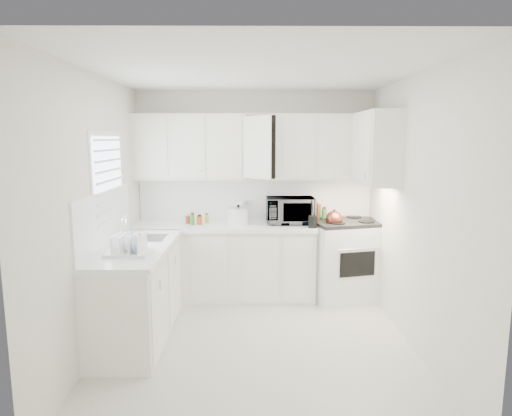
{
  "coord_description": "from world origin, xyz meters",
  "views": [
    {
      "loc": [
        -0.04,
        -4.08,
        2.0
      ],
      "look_at": [
        0.0,
        0.7,
        1.25
      ],
      "focal_mm": 31.0,
      "sensor_mm": 36.0,
      "label": 1
    }
  ],
  "objects_px": {
    "tea_kettle": "(334,218)",
    "utensil_crock": "(313,213)",
    "dish_rack": "(128,243)",
    "rice_cooker": "(238,215)",
    "stove": "(345,249)",
    "microwave": "(290,208)"
  },
  "relations": [
    {
      "from": "tea_kettle",
      "to": "utensil_crock",
      "type": "relative_size",
      "value": 0.73
    },
    {
      "from": "tea_kettle",
      "to": "dish_rack",
      "type": "bearing_deg",
      "value": -140.31
    },
    {
      "from": "dish_rack",
      "to": "rice_cooker",
      "type": "bearing_deg",
      "value": 59.59
    },
    {
      "from": "rice_cooker",
      "to": "utensil_crock",
      "type": "bearing_deg",
      "value": -12.96
    },
    {
      "from": "utensil_crock",
      "to": "dish_rack",
      "type": "bearing_deg",
      "value": -146.77
    },
    {
      "from": "stove",
      "to": "tea_kettle",
      "type": "height_order",
      "value": "stove"
    },
    {
      "from": "microwave",
      "to": "dish_rack",
      "type": "distance_m",
      "value": 2.2
    },
    {
      "from": "rice_cooker",
      "to": "utensil_crock",
      "type": "distance_m",
      "value": 0.92
    },
    {
      "from": "rice_cooker",
      "to": "utensil_crock",
      "type": "xyz_separation_m",
      "value": [
        0.89,
        -0.21,
        0.05
      ]
    },
    {
      "from": "microwave",
      "to": "dish_rack",
      "type": "bearing_deg",
      "value": -138.63
    },
    {
      "from": "utensil_crock",
      "to": "dish_rack",
      "type": "xyz_separation_m",
      "value": [
        -1.86,
        -1.22,
        -0.06
      ]
    },
    {
      "from": "rice_cooker",
      "to": "stove",
      "type": "bearing_deg",
      "value": 0.63
    },
    {
      "from": "rice_cooker",
      "to": "dish_rack",
      "type": "height_order",
      "value": "rice_cooker"
    },
    {
      "from": "rice_cooker",
      "to": "dish_rack",
      "type": "xyz_separation_m",
      "value": [
        -0.96,
        -1.42,
        -0.01
      ]
    },
    {
      "from": "stove",
      "to": "tea_kettle",
      "type": "distance_m",
      "value": 0.48
    },
    {
      "from": "microwave",
      "to": "utensil_crock",
      "type": "xyz_separation_m",
      "value": [
        0.25,
        -0.28,
        -0.03
      ]
    },
    {
      "from": "stove",
      "to": "utensil_crock",
      "type": "relative_size",
      "value": 3.67
    },
    {
      "from": "microwave",
      "to": "dish_rack",
      "type": "height_order",
      "value": "microwave"
    },
    {
      "from": "tea_kettle",
      "to": "rice_cooker",
      "type": "bearing_deg",
      "value": -178.56
    },
    {
      "from": "stove",
      "to": "dish_rack",
      "type": "xyz_separation_m",
      "value": [
        -2.3,
        -1.44,
        0.42
      ]
    },
    {
      "from": "tea_kettle",
      "to": "microwave",
      "type": "height_order",
      "value": "microwave"
    },
    {
      "from": "utensil_crock",
      "to": "tea_kettle",
      "type": "bearing_deg",
      "value": 12.84
    }
  ]
}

